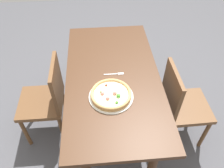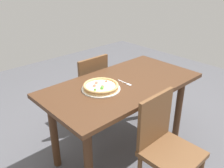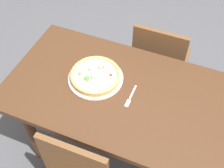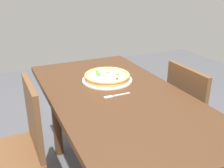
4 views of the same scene
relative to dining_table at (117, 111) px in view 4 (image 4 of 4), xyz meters
The scene contains 6 objects.
dining_table is the anchor object (origin of this frame).
chair_near 0.62m from the dining_table, 94.28° to the right, with size 0.40×0.40×0.86m.
chair_far 0.63m from the dining_table, 78.68° to the left, with size 0.41×0.41×0.86m.
plate 0.26m from the dining_table, ahead, with size 0.34×0.34×0.01m, color silver.
pizza 0.27m from the dining_table, ahead, with size 0.31×0.31×0.05m.
fork 0.12m from the dining_table, 123.73° to the left, with size 0.02×0.17×0.00m.
Camera 4 is at (-1.26, 0.62, 1.40)m, focal length 41.79 mm.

